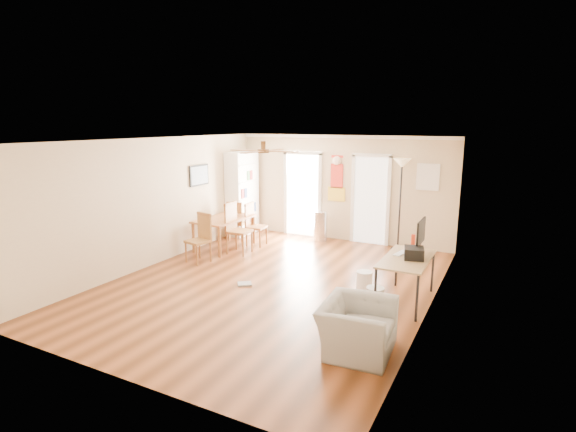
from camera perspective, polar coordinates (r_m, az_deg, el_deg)
The scene contains 30 objects.
floor at distance 8.20m, azimuth -1.94°, elevation -8.66°, with size 7.00×7.00×0.00m, color brown.
ceiling at distance 7.68m, azimuth -2.07°, elevation 9.80°, with size 5.50×7.00×0.00m, color silver, non-canonical shape.
wall_back at distance 10.98m, azimuth 6.94°, elevation 3.57°, with size 5.50×0.04×2.60m, color beige, non-canonical shape.
wall_front at distance 5.18m, azimuth -21.35°, elevation -6.78°, with size 5.50×0.04×2.60m, color beige, non-canonical shape.
wall_left at distance 9.47m, azimuth -16.71°, elevation 1.80°, with size 0.04×7.00×2.60m, color beige, non-canonical shape.
wall_right at distance 6.96m, azimuth 18.20°, elevation -1.86°, with size 0.04×7.00×2.60m, color beige, non-canonical shape.
crown_molding at distance 7.68m, azimuth -2.07°, elevation 9.50°, with size 5.50×7.00×0.08m, color white, non-canonical shape.
kitchen_doorway at distance 11.41m, azimuth 1.93°, elevation 2.69°, with size 0.90×0.10×2.10m, color white, non-canonical shape.
bathroom_doorway at distance 10.78m, azimuth 10.62°, elevation 1.94°, with size 0.80×0.10×2.10m, color white, non-canonical shape.
wall_decal at distance 10.97m, azimuth 6.32°, elevation 4.89°, with size 0.46×0.03×1.10m, color red.
ac_grille at distance 10.38m, azimuth 17.64°, elevation 4.83°, with size 0.50×0.04×0.60m, color white.
framed_poster at distance 10.44m, azimuth -11.42°, elevation 5.19°, with size 0.04×0.66×0.48m, color black.
ceiling_fan at distance 7.43m, azimuth -3.21°, elevation 8.40°, with size 1.24×1.24×0.20m, color #593819, non-canonical shape.
bookshelf at distance 11.58m, azimuth -5.95°, elevation 2.92°, with size 0.43×0.97×2.16m, color white, non-canonical shape.
dining_table at distance 10.44m, azimuth -8.19°, elevation -2.17°, with size 0.86×1.44×0.72m, color #A46835, non-canonical shape.
dining_chair_right_a at distance 10.54m, azimuth -4.10°, elevation -1.13°, with size 0.42×0.42×1.01m, color #9A6131, non-canonical shape.
dining_chair_right_b at distance 9.92m, azimuth -6.32°, elevation -1.62°, with size 0.47×0.47×1.14m, color #A46F35, non-canonical shape.
dining_chair_near at distance 9.43m, azimuth -11.59°, elevation -2.87°, with size 0.42×0.42×1.03m, color #A26D34, non-canonical shape.
dining_chair_far at distance 11.09m, azimuth -6.53°, elevation -0.60°, with size 0.40×0.40×0.98m, color #A36B34, non-canonical shape.
trash_can at distance 10.98m, azimuth 4.22°, elevation -1.31°, with size 0.34×0.34×0.74m, color silver.
torchiere_lamp at distance 10.33m, azimuth 14.27°, elevation 1.37°, with size 0.40×0.40×2.11m, color black, non-canonical shape.
computer_desk at distance 7.51m, azimuth 14.98°, elevation -7.99°, with size 0.71×1.41×0.76m, color tan, non-canonical shape.
imac at distance 7.68m, azimuth 16.80°, elevation -2.51°, with size 0.08×0.60×0.56m, color black, non-canonical shape.
keyboard at distance 7.59m, azimuth 14.35°, elevation -4.68°, with size 0.12×0.36×0.01m, color silver.
printer at distance 7.36m, azimuth 15.97°, elevation -4.63°, with size 0.30×0.35×0.18m, color black.
orange_bottle at distance 8.00m, azimuth 15.88°, elevation -3.11°, with size 0.08×0.08×0.23m, color red.
wastebasket_a at distance 7.98m, azimuth 9.83°, elevation -8.20°, with size 0.28×0.28×0.33m, color white.
wastebasket_b at distance 7.27m, azimuth 11.17°, elevation -10.29°, with size 0.29×0.29×0.33m, color silver.
floor_cloth at distance 8.14m, azimuth -5.63°, elevation -8.75°, with size 0.25×0.19×0.04m, color gray.
armchair at distance 5.89m, azimuth 8.91°, elevation -14.03°, with size 1.00×0.87×0.65m, color #969691.
Camera 1 is at (3.75, -6.70, 2.89)m, focal length 27.50 mm.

